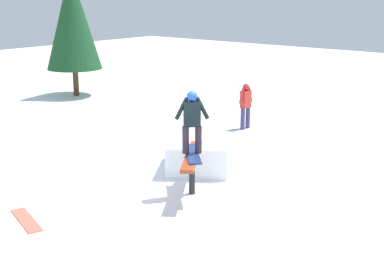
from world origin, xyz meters
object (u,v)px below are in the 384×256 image
object	(u,v)px
rail_feature	(192,161)
loose_snowboard_coral	(26,220)
main_rider_on_rail	(192,123)
pine_tree_near	(72,20)
bystander_red	(246,104)

from	to	relation	value
rail_feature	loose_snowboard_coral	world-z (taller)	rail_feature
main_rider_on_rail	pine_tree_near	xyz separation A→B (m)	(-5.71, -11.21, 1.58)
rail_feature	main_rider_on_rail	world-z (taller)	main_rider_on_rail
rail_feature	bystander_red	bearing A→B (deg)	169.04
loose_snowboard_coral	pine_tree_near	distance (m)	13.49
loose_snowboard_coral	main_rider_on_rail	bearing A→B (deg)	-98.80
rail_feature	pine_tree_near	size ratio (longest dim) A/B	0.37
rail_feature	bystander_red	xyz separation A→B (m)	(-5.59, -2.34, 0.08)
loose_snowboard_coral	rail_feature	bearing A→B (deg)	-98.80
main_rider_on_rail	pine_tree_near	world-z (taller)	pine_tree_near
rail_feature	loose_snowboard_coral	size ratio (longest dim) A/B	1.49
bystander_red	pine_tree_near	world-z (taller)	pine_tree_near
rail_feature	pine_tree_near	bearing A→B (deg)	-150.70
rail_feature	pine_tree_near	distance (m)	12.82
main_rider_on_rail	bystander_red	xyz separation A→B (m)	(-5.59, -2.34, -0.79)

